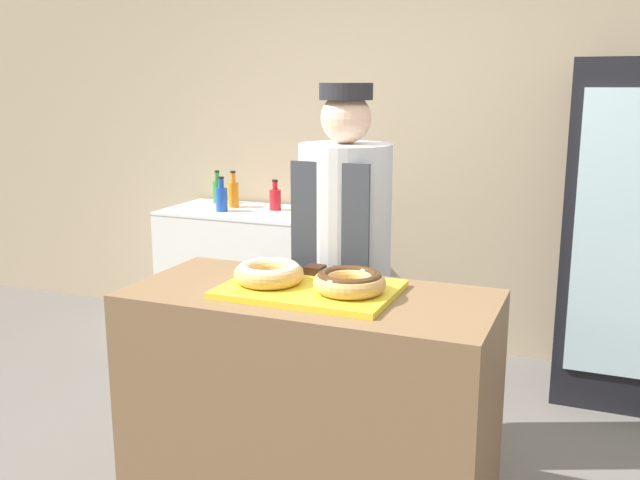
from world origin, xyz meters
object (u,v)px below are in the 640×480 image
at_px(donut_chocolate_glaze, 350,281).
at_px(bottle_green, 217,190).
at_px(brownie_back_left, 315,270).
at_px(bottle_orange, 233,193).
at_px(serving_tray, 310,289).
at_px(baker_person, 344,266).
at_px(bottle_red, 275,198).
at_px(donut_light_glaze, 269,272).
at_px(bottle_blue, 222,198).
at_px(beverage_fridge, 630,233).
at_px(chest_freezer, 246,274).
at_px(brownie_back_right, 339,272).

xyz_separation_m(donut_chocolate_glaze, bottle_green, (-1.69, 1.96, -0.03)).
height_order(brownie_back_left, bottle_orange, bottle_orange).
xyz_separation_m(serving_tray, baker_person, (-0.09, 0.61, -0.06)).
bearing_deg(bottle_red, baker_person, -52.61).
bearing_deg(bottle_red, donut_chocolate_glaze, -57.31).
xyz_separation_m(donut_light_glaze, donut_chocolate_glaze, (0.32, 0.00, 0.00)).
height_order(serving_tray, bottle_orange, bottle_orange).
relative_size(serving_tray, baker_person, 0.37).
xyz_separation_m(donut_chocolate_glaze, bottle_blue, (-1.49, 1.68, -0.03)).
xyz_separation_m(beverage_fridge, chest_freezer, (-2.34, 0.01, -0.47)).
xyz_separation_m(bottle_green, bottle_orange, (0.19, -0.11, 0.01)).
relative_size(bottle_blue, bottle_orange, 0.93).
bearing_deg(bottle_orange, bottle_blue, -87.62).
height_order(donut_light_glaze, donut_chocolate_glaze, same).
bearing_deg(bottle_green, bottle_orange, -29.86).
bearing_deg(beverage_fridge, bottle_green, 175.95).
distance_m(baker_person, bottle_green, 1.96).
bearing_deg(brownie_back_left, donut_light_glaze, -120.57).
bearing_deg(donut_chocolate_glaze, baker_person, 111.81).
bearing_deg(bottle_green, brownie_back_left, -50.23).
relative_size(donut_light_glaze, bottle_green, 1.17).
distance_m(baker_person, bottle_orange, 1.75).
height_order(brownie_back_right, bottle_green, bottle_green).
distance_m(donut_light_glaze, bottle_red, 2.05).
bearing_deg(brownie_back_left, bottle_blue, 130.64).
distance_m(bottle_red, bottle_green, 0.51).
distance_m(donut_chocolate_glaze, baker_person, 0.68).
distance_m(chest_freezer, bottle_blue, 0.55).
xyz_separation_m(donut_chocolate_glaze, chest_freezer, (-1.38, 1.78, -0.56)).
height_order(chest_freezer, bottle_red, bottle_red).
height_order(bottle_blue, bottle_orange, bottle_orange).
bearing_deg(baker_person, chest_freezer, 134.36).
relative_size(brownie_back_right, chest_freezer, 0.07).
bearing_deg(donut_chocolate_glaze, bottle_blue, 131.66).
xyz_separation_m(brownie_back_right, bottle_red, (-1.08, 1.67, -0.02)).
distance_m(chest_freezer, bottle_red, 0.55).
relative_size(donut_chocolate_glaze, bottle_green, 1.17).
height_order(bottle_red, bottle_green, bottle_green).
height_order(serving_tray, bottle_red, bottle_red).
relative_size(serving_tray, bottle_orange, 2.60).
relative_size(serving_tray, bottle_blue, 2.79).
distance_m(brownie_back_right, baker_person, 0.47).
relative_size(donut_chocolate_glaze, bottle_orange, 1.08).
bearing_deg(bottle_red, chest_freezer, -156.86).
height_order(brownie_back_right, baker_person, baker_person).
bearing_deg(beverage_fridge, baker_person, -136.70).
xyz_separation_m(donut_chocolate_glaze, baker_person, (-0.25, 0.62, -0.12)).
bearing_deg(bottle_orange, brownie_back_left, -52.27).
xyz_separation_m(beverage_fridge, bottle_orange, (-2.46, 0.08, 0.06)).
distance_m(brownie_back_right, bottle_red, 1.99).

